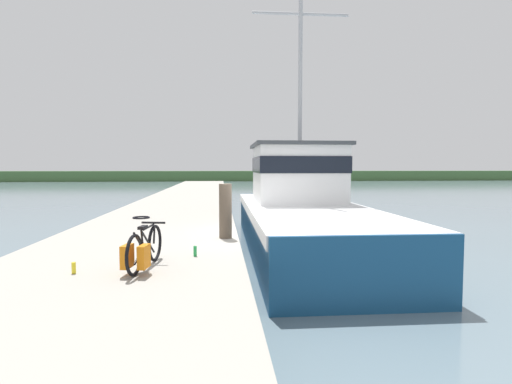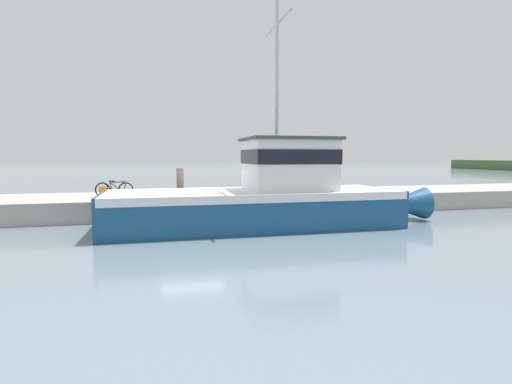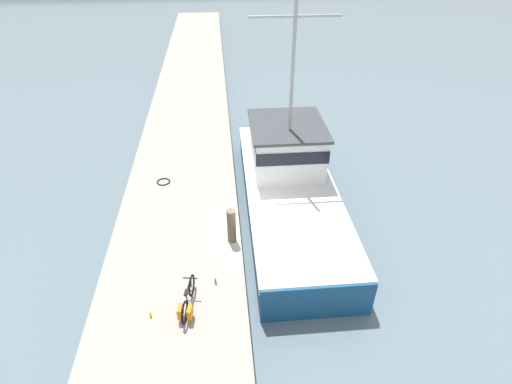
% 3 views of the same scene
% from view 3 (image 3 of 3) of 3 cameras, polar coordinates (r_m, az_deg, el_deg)
% --- Properties ---
extents(ground_plane, '(320.00, 320.00, 0.00)m').
position_cam_3_polar(ground_plane, '(15.52, 0.78, -8.29)').
color(ground_plane, slate).
extents(dock_pier, '(4.73, 80.00, 0.91)m').
position_cam_3_polar(dock_pier, '(15.27, -11.17, -7.69)').
color(dock_pier, '#A39E93').
rests_on(dock_pier, ground_plane).
extents(fishing_boat_main, '(3.77, 13.29, 9.16)m').
position_cam_3_polar(fishing_boat_main, '(17.18, 4.61, 1.71)').
color(fishing_boat_main, navy).
rests_on(fishing_boat_main, ground_plane).
extents(bicycle_touring, '(0.59, 1.69, 0.76)m').
position_cam_3_polar(bicycle_touring, '(12.35, -9.80, -15.29)').
color(bicycle_touring, black).
rests_on(bicycle_touring, dock_pier).
extents(mooring_post, '(0.31, 0.31, 1.34)m').
position_cam_3_polar(mooring_post, '(14.17, -3.52, -4.86)').
color(mooring_post, brown).
rests_on(mooring_post, dock_pier).
extents(hose_coil, '(0.58, 0.58, 0.05)m').
position_cam_3_polar(hose_coil, '(18.04, -13.08, 1.44)').
color(hose_coil, black).
rests_on(hose_coil, dock_pier).
extents(water_bottle_on_curb, '(0.07, 0.07, 0.19)m').
position_cam_3_polar(water_bottle_on_curb, '(12.62, -14.85, -16.51)').
color(water_bottle_on_curb, yellow).
rests_on(water_bottle_on_curb, dock_pier).
extents(water_bottle_by_bike, '(0.06, 0.06, 0.20)m').
position_cam_3_polar(water_bottle_by_bike, '(13.12, -5.81, -12.51)').
color(water_bottle_by_bike, green).
rests_on(water_bottle_by_bike, dock_pier).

